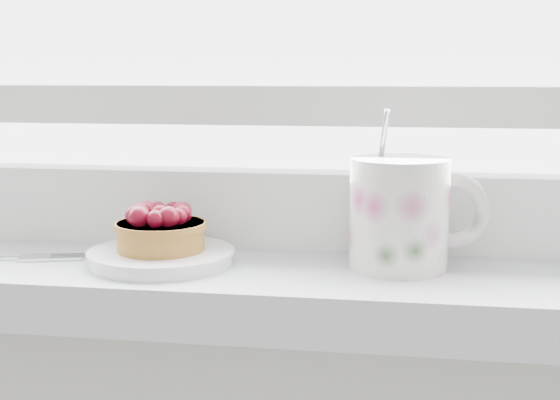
# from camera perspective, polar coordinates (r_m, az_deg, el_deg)

# --- Properties ---
(saucer) EXTENTS (0.12, 0.12, 0.01)m
(saucer) POSITION_cam_1_polar(r_m,az_deg,el_deg) (0.67, -8.67, -4.13)
(saucer) COLOR white
(saucer) RESTS_ON windowsill
(raspberry_tart) EXTENTS (0.08, 0.08, 0.04)m
(raspberry_tart) POSITION_cam_1_polar(r_m,az_deg,el_deg) (0.66, -8.75, -2.11)
(raspberry_tart) COLOR #8E591E
(raspberry_tart) RESTS_ON saucer
(floral_mug) EXTENTS (0.12, 0.09, 0.13)m
(floral_mug) POSITION_cam_1_polar(r_m,az_deg,el_deg) (0.64, 8.97, -0.83)
(floral_mug) COLOR silver
(floral_mug) RESTS_ON windowsill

